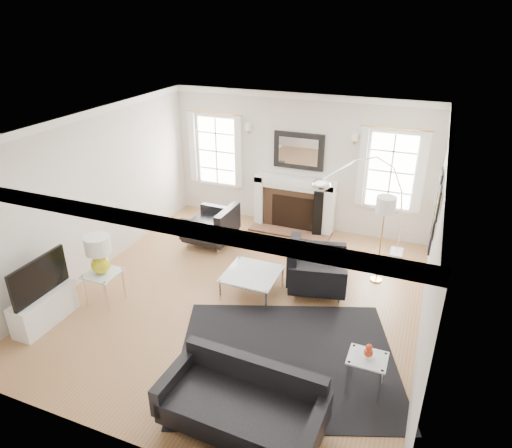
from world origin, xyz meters
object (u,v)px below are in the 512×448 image
at_px(gourd_lamp, 99,252).
at_px(sofa, 244,404).
at_px(coffee_table, 252,275).
at_px(arc_floor_lamp, 363,209).
at_px(armchair_left, 213,227).
at_px(fireplace, 294,204).
at_px(armchair_right, 314,270).

bearing_deg(gourd_lamp, sofa, -24.73).
xyz_separation_m(coffee_table, gourd_lamp, (-2.07, -1.11, 0.56)).
relative_size(coffee_table, arc_floor_lamp, 0.40).
bearing_deg(armchair_left, sofa, -59.10).
bearing_deg(arc_floor_lamp, sofa, -97.78).
relative_size(fireplace, gourd_lamp, 2.71).
height_order(armchair_right, coffee_table, armchair_right).
relative_size(armchair_right, gourd_lamp, 1.93).
height_order(sofa, arc_floor_lamp, arc_floor_lamp).
relative_size(armchair_left, armchair_right, 0.83).
bearing_deg(gourd_lamp, fireplace, 62.42).
distance_m(fireplace, coffee_table, 2.64).
height_order(fireplace, coffee_table, fireplace).
relative_size(sofa, armchair_left, 1.84).
bearing_deg(sofa, gourd_lamp, 155.27).
xyz_separation_m(sofa, gourd_lamp, (-2.98, 1.37, 0.59)).
xyz_separation_m(sofa, armchair_left, (-2.28, 3.81, 0.05)).
xyz_separation_m(armchair_right, coffee_table, (-0.90, -0.46, -0.04)).
bearing_deg(armchair_left, gourd_lamp, -105.97).
distance_m(sofa, armchair_left, 4.45).
bearing_deg(arc_floor_lamp, armchair_right, -118.61).
bearing_deg(arc_floor_lamp, coffee_table, -134.56).
distance_m(fireplace, arc_floor_lamp, 2.04).
xyz_separation_m(sofa, armchair_right, (-0.01, 2.94, 0.07)).
distance_m(fireplace, gourd_lamp, 4.23).
height_order(fireplace, sofa, fireplace).
relative_size(armchair_right, arc_floor_lamp, 0.56).
height_order(sofa, armchair_left, armchair_left).
relative_size(fireplace, armchair_right, 1.41).
distance_m(coffee_table, arc_floor_lamp, 2.23).
relative_size(armchair_left, coffee_table, 1.16).
height_order(sofa, armchair_right, armchair_right).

